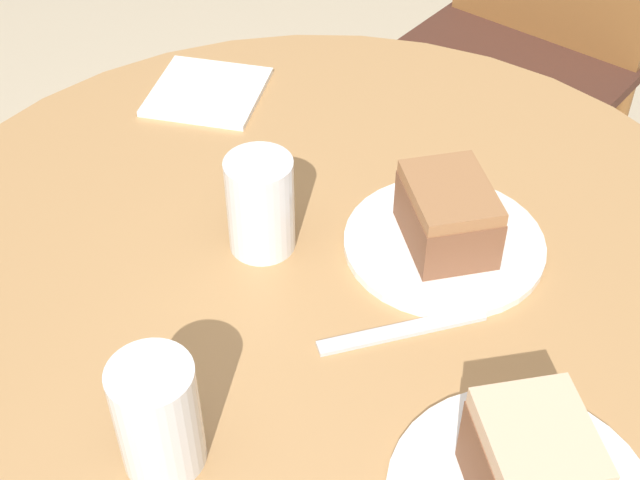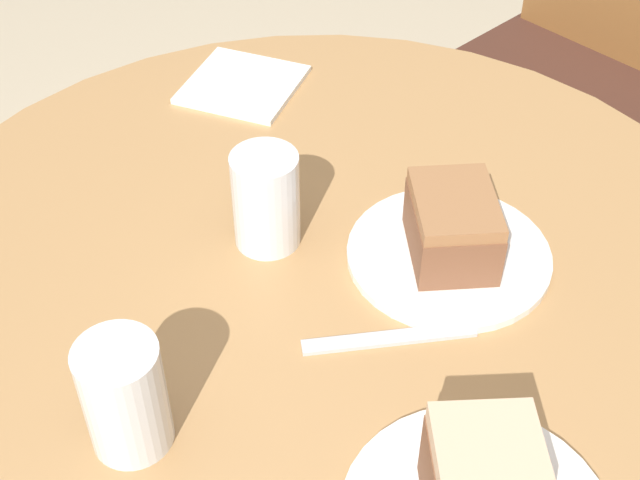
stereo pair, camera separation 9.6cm
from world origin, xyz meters
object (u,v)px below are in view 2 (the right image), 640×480
Objects in this scene: plate_near at (449,255)px; glass_water at (125,400)px; chair at (572,72)px; cake_slice_near at (453,226)px; glass_lemonade at (264,205)px.

glass_water reaches higher than plate_near.
cake_slice_near is (0.19, -0.82, 0.29)m from chair.
cake_slice_near is 0.40m from glass_water.
glass_lemonade is at bearing -150.91° from plate_near.
glass_lemonade is (-0.18, -0.10, 0.05)m from plate_near.
glass_lemonade is 0.98× the size of glass_water.
plate_near is at bearing 74.36° from glass_water.
plate_near is 0.04m from cake_slice_near.
chair reaches higher than glass_lemonade.
cake_slice_near is (0.00, 0.00, 0.04)m from plate_near.
chair is 1.24m from glass_water.
plate_near is 0.21m from glass_lemonade.
chair is at bearing 103.21° from cake_slice_near.
plate_near is 1.56× the size of cake_slice_near.
glass_water reaches higher than cake_slice_near.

